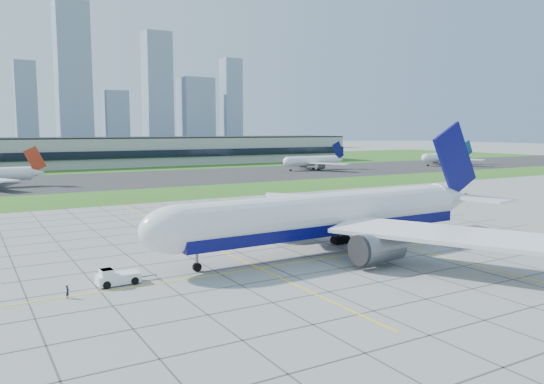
{
  "coord_description": "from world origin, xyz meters",
  "views": [
    {
      "loc": [
        -45.71,
        -66.33,
        19.53
      ],
      "look_at": [
        8.69,
        26.05,
        7.0
      ],
      "focal_mm": 35.0,
      "sensor_mm": 36.0,
      "label": 1
    }
  ],
  "objects_px": {
    "crew_near": "(68,292)",
    "crew_far": "(495,244)",
    "airliner": "(330,216)",
    "distant_jet_2": "(313,161)",
    "distant_jet_3": "(447,157)",
    "pushback_tug": "(116,277)"
  },
  "relations": [
    {
      "from": "crew_near",
      "to": "crew_far",
      "type": "distance_m",
      "value": 65.46
    },
    {
      "from": "airliner",
      "to": "crew_far",
      "type": "relative_size",
      "value": 36.68
    },
    {
      "from": "distant_jet_2",
      "to": "distant_jet_3",
      "type": "relative_size",
      "value": 1.0
    },
    {
      "from": "crew_near",
      "to": "distant_jet_3",
      "type": "relative_size",
      "value": 0.04
    },
    {
      "from": "crew_near",
      "to": "crew_far",
      "type": "bearing_deg",
      "value": -68.28
    },
    {
      "from": "crew_near",
      "to": "crew_far",
      "type": "xyz_separation_m",
      "value": [
        64.83,
        -9.09,
        0.14
      ]
    },
    {
      "from": "pushback_tug",
      "to": "distant_jet_3",
      "type": "height_order",
      "value": "distant_jet_3"
    },
    {
      "from": "pushback_tug",
      "to": "crew_near",
      "type": "bearing_deg",
      "value": -158.41
    },
    {
      "from": "airliner",
      "to": "distant_jet_2",
      "type": "height_order",
      "value": "airliner"
    },
    {
      "from": "crew_near",
      "to": "distant_jet_3",
      "type": "bearing_deg",
      "value": -28.06
    },
    {
      "from": "airliner",
      "to": "pushback_tug",
      "type": "relative_size",
      "value": 8.74
    },
    {
      "from": "pushback_tug",
      "to": "crew_far",
      "type": "xyz_separation_m",
      "value": [
        58.55,
        -11.76,
        -0.03
      ]
    },
    {
      "from": "distant_jet_2",
      "to": "crew_near",
      "type": "bearing_deg",
      "value": -132.91
    },
    {
      "from": "pushback_tug",
      "to": "crew_far",
      "type": "distance_m",
      "value": 59.71
    },
    {
      "from": "airliner",
      "to": "crew_far",
      "type": "height_order",
      "value": "airliner"
    },
    {
      "from": "pushback_tug",
      "to": "distant_jet_3",
      "type": "bearing_deg",
      "value": 31.05
    },
    {
      "from": "crew_near",
      "to": "airliner",
      "type": "bearing_deg",
      "value": -54.76
    },
    {
      "from": "crew_far",
      "to": "distant_jet_2",
      "type": "xyz_separation_m",
      "value": [
        75.12,
        159.66,
        3.55
      ]
    },
    {
      "from": "airliner",
      "to": "distant_jet_2",
      "type": "bearing_deg",
      "value": 54.53
    },
    {
      "from": "distant_jet_3",
      "to": "distant_jet_2",
      "type": "bearing_deg",
      "value": 174.38
    },
    {
      "from": "pushback_tug",
      "to": "distant_jet_3",
      "type": "xyz_separation_m",
      "value": [
        219.08,
        139.5,
        3.52
      ]
    },
    {
      "from": "airliner",
      "to": "distant_jet_3",
      "type": "relative_size",
      "value": 1.6
    }
  ]
}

